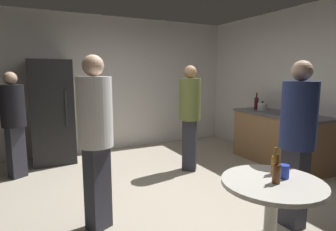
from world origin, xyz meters
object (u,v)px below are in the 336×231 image
at_px(foreground_table, 272,193).
at_px(person_in_black_shirt, 13,117).
at_px(person_in_white_shirt, 95,130).
at_px(beer_bottle_amber, 275,164).
at_px(refrigerator, 52,112).
at_px(kettle, 262,107).
at_px(beer_bottle_brown, 276,173).
at_px(plastic_cup_blue, 284,171).
at_px(person_in_olive_shirt, 190,110).
at_px(person_in_navy_shirt, 298,132).
at_px(wine_bottle_on_counter, 256,103).

distance_m(foreground_table, person_in_black_shirt, 3.72).
bearing_deg(person_in_black_shirt, person_in_white_shirt, -9.35).
relative_size(foreground_table, beer_bottle_amber, 3.48).
bearing_deg(refrigerator, beer_bottle_amber, -68.20).
distance_m(kettle, beer_bottle_brown, 3.13).
distance_m(plastic_cup_blue, person_in_olive_shirt, 2.34).
relative_size(plastic_cup_blue, person_in_black_shirt, 0.07).
xyz_separation_m(beer_bottle_brown, plastic_cup_blue, (0.14, 0.05, -0.03)).
relative_size(refrigerator, person_in_white_shirt, 1.03).
bearing_deg(plastic_cup_blue, refrigerator, 111.19).
bearing_deg(plastic_cup_blue, person_in_navy_shirt, 31.05).
distance_m(kettle, foreground_table, 3.10).
relative_size(person_in_olive_shirt, person_in_white_shirt, 0.97).
xyz_separation_m(foreground_table, plastic_cup_blue, (0.13, 0.00, 0.16)).
bearing_deg(wine_bottle_on_counter, beer_bottle_amber, -131.02).
bearing_deg(beer_bottle_amber, person_in_white_shirt, 138.49).
xyz_separation_m(plastic_cup_blue, person_in_white_shirt, (-1.24, 1.20, 0.24)).
height_order(foreground_table, person_in_black_shirt, person_in_black_shirt).
bearing_deg(beer_bottle_amber, plastic_cup_blue, -93.23).
bearing_deg(refrigerator, wine_bottle_on_counter, -21.02).
bearing_deg(person_in_black_shirt, beer_bottle_brown, -0.69).
bearing_deg(beer_bottle_amber, beer_bottle_brown, -134.60).
bearing_deg(person_in_white_shirt, beer_bottle_amber, 21.95).
distance_m(plastic_cup_blue, person_in_white_shirt, 1.74).
xyz_separation_m(wine_bottle_on_counter, foreground_table, (-2.15, -2.42, -0.39)).
xyz_separation_m(person_in_olive_shirt, person_in_black_shirt, (-2.51, 0.90, -0.06)).
relative_size(kettle, beer_bottle_amber, 1.06).
bearing_deg(refrigerator, person_in_olive_shirt, -37.17).
xyz_separation_m(foreground_table, person_in_navy_shirt, (0.69, 0.34, 0.36)).
xyz_separation_m(kettle, beer_bottle_brown, (-2.14, -2.28, -0.15)).
xyz_separation_m(person_in_navy_shirt, person_in_black_shirt, (-2.58, 2.85, -0.06)).
distance_m(wine_bottle_on_counter, person_in_black_shirt, 4.11).
bearing_deg(beer_bottle_brown, plastic_cup_blue, 18.81).
bearing_deg(plastic_cup_blue, person_in_olive_shirt, 77.95).
relative_size(refrigerator, person_in_navy_shirt, 1.06).
height_order(plastic_cup_blue, person_in_olive_shirt, person_in_olive_shirt).
xyz_separation_m(beer_bottle_amber, person_in_olive_shirt, (0.48, 2.18, 0.17)).
relative_size(beer_bottle_brown, person_in_navy_shirt, 0.14).
xyz_separation_m(beer_bottle_amber, person_in_white_shirt, (-1.24, 1.10, 0.21)).
distance_m(beer_bottle_brown, person_in_olive_shirt, 2.42).
distance_m(wine_bottle_on_counter, person_in_olive_shirt, 1.54).
xyz_separation_m(refrigerator, wine_bottle_on_counter, (3.48, -1.34, 0.12)).
distance_m(beer_bottle_amber, person_in_black_shirt, 3.69).
relative_size(foreground_table, person_in_navy_shirt, 0.47).
height_order(kettle, plastic_cup_blue, kettle).
xyz_separation_m(kettle, foreground_table, (-2.12, -2.24, -0.34)).
relative_size(kettle, person_in_navy_shirt, 0.14).
height_order(wine_bottle_on_counter, person_in_navy_shirt, person_in_navy_shirt).
distance_m(foreground_table, beer_bottle_brown, 0.19).
bearing_deg(beer_bottle_amber, person_in_olive_shirt, 77.55).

